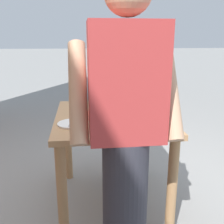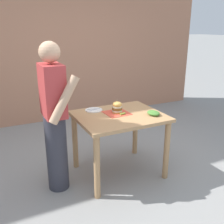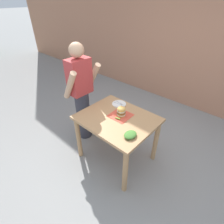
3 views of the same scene
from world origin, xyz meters
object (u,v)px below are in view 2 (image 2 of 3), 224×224
(side_salad, at_px, (153,113))
(diner_across_table, at_px, (55,117))
(patio_table, at_px, (119,125))
(side_plate_with_forks, at_px, (94,110))
(pickle_spear, at_px, (123,114))
(sandwich, at_px, (117,107))

(side_salad, height_order, diner_across_table, diner_across_table)
(patio_table, bearing_deg, side_plate_with_forks, 36.40)
(side_plate_with_forks, height_order, diner_across_table, diner_across_table)
(pickle_spear, bearing_deg, side_salad, -115.57)
(patio_table, bearing_deg, diner_across_table, 88.92)
(sandwich, bearing_deg, side_salad, -125.94)
(sandwich, xyz_separation_m, diner_across_table, (-0.06, 0.80, 0.02))
(patio_table, height_order, pickle_spear, pickle_spear)
(side_salad, bearing_deg, pickle_spear, 64.43)
(diner_across_table, bearing_deg, sandwich, -85.69)
(patio_table, distance_m, sandwich, 0.22)
(side_plate_with_forks, bearing_deg, diner_across_table, 115.92)
(patio_table, bearing_deg, side_salad, -116.93)
(patio_table, height_order, side_plate_with_forks, side_plate_with_forks)
(pickle_spear, xyz_separation_m, side_plate_with_forks, (0.32, 0.25, -0.01))
(patio_table, bearing_deg, pickle_spear, -129.59)
(patio_table, relative_size, side_salad, 5.81)
(pickle_spear, relative_size, side_plate_with_forks, 0.33)
(patio_table, distance_m, side_salad, 0.45)
(pickle_spear, distance_m, side_salad, 0.38)
(sandwich, relative_size, side_plate_with_forks, 0.81)
(diner_across_table, bearing_deg, side_salad, -99.93)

